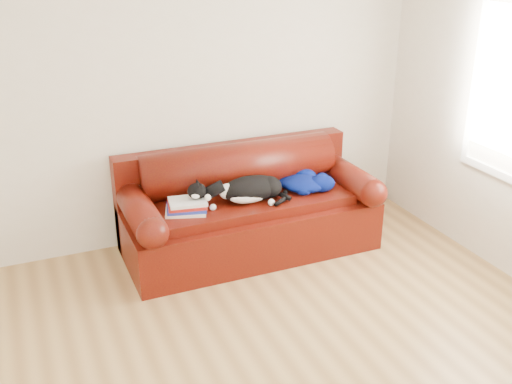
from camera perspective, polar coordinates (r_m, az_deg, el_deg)
ground at (r=3.90m, az=0.92°, el=-16.47°), size 4.50×4.50×0.00m
room_shell at (r=3.19m, az=3.04°, el=8.19°), size 4.52×4.02×2.61m
sofa_base at (r=5.11m, az=-0.64°, el=-3.08°), size 2.10×0.90×0.50m
sofa_back at (r=5.19m, az=-1.68°, el=1.02°), size 2.10×1.01×0.88m
book_stack at (r=4.72m, az=-6.62°, el=-1.35°), size 0.37×0.32×0.10m
cat at (r=4.86m, az=-0.55°, el=0.22°), size 0.70×0.38×0.26m
blanket at (r=5.13m, az=4.79°, el=0.94°), size 0.47×0.44×0.14m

